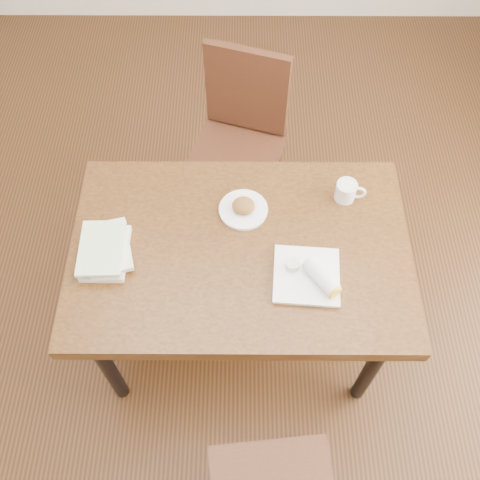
{
  "coord_description": "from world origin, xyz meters",
  "views": [
    {
      "loc": [
        0.0,
        -1.06,
        2.46
      ],
      "look_at": [
        0.0,
        0.0,
        0.8
      ],
      "focal_mm": 40.0,
      "sensor_mm": 36.0,
      "label": 1
    }
  ],
  "objects_px": {
    "plate_burrito": "(311,276)",
    "book_stack": "(105,250)",
    "chair_far": "(240,133)",
    "plate_scone": "(243,208)",
    "table": "(240,258)",
    "coffee_mug": "(347,191)"
  },
  "relations": [
    {
      "from": "table",
      "to": "chair_far",
      "type": "height_order",
      "value": "chair_far"
    },
    {
      "from": "table",
      "to": "coffee_mug",
      "type": "height_order",
      "value": "coffee_mug"
    },
    {
      "from": "chair_far",
      "to": "plate_scone",
      "type": "bearing_deg",
      "value": -88.45
    },
    {
      "from": "plate_scone",
      "to": "plate_burrito",
      "type": "height_order",
      "value": "plate_burrito"
    },
    {
      "from": "coffee_mug",
      "to": "book_stack",
      "type": "relative_size",
      "value": 0.46
    },
    {
      "from": "table",
      "to": "plate_scone",
      "type": "height_order",
      "value": "plate_scone"
    },
    {
      "from": "table",
      "to": "plate_burrito",
      "type": "distance_m",
      "value": 0.31
    },
    {
      "from": "chair_far",
      "to": "coffee_mug",
      "type": "xyz_separation_m",
      "value": [
        0.42,
        -0.54,
        0.24
      ]
    },
    {
      "from": "plate_burrito",
      "to": "coffee_mug",
      "type": "bearing_deg",
      "value": 66.21
    },
    {
      "from": "plate_burrito",
      "to": "book_stack",
      "type": "relative_size",
      "value": 0.96
    },
    {
      "from": "plate_scone",
      "to": "book_stack",
      "type": "height_order",
      "value": "book_stack"
    },
    {
      "from": "chair_far",
      "to": "plate_burrito",
      "type": "relative_size",
      "value": 3.77
    },
    {
      "from": "plate_burrito",
      "to": "book_stack",
      "type": "height_order",
      "value": "plate_burrito"
    },
    {
      "from": "plate_scone",
      "to": "book_stack",
      "type": "relative_size",
      "value": 0.73
    },
    {
      "from": "book_stack",
      "to": "table",
      "type": "bearing_deg",
      "value": 3.92
    },
    {
      "from": "table",
      "to": "coffee_mug",
      "type": "relative_size",
      "value": 10.57
    },
    {
      "from": "chair_far",
      "to": "plate_burrito",
      "type": "bearing_deg",
      "value": -74.1
    },
    {
      "from": "coffee_mug",
      "to": "plate_scone",
      "type": "bearing_deg",
      "value": -170.27
    },
    {
      "from": "book_stack",
      "to": "coffee_mug",
      "type": "bearing_deg",
      "value": 16.44
    },
    {
      "from": "chair_far",
      "to": "plate_burrito",
      "type": "distance_m",
      "value": 0.97
    },
    {
      "from": "plate_burrito",
      "to": "chair_far",
      "type": "bearing_deg",
      "value": 105.9
    },
    {
      "from": "plate_burrito",
      "to": "book_stack",
      "type": "xyz_separation_m",
      "value": [
        -0.75,
        0.1,
        0.01
      ]
    }
  ]
}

